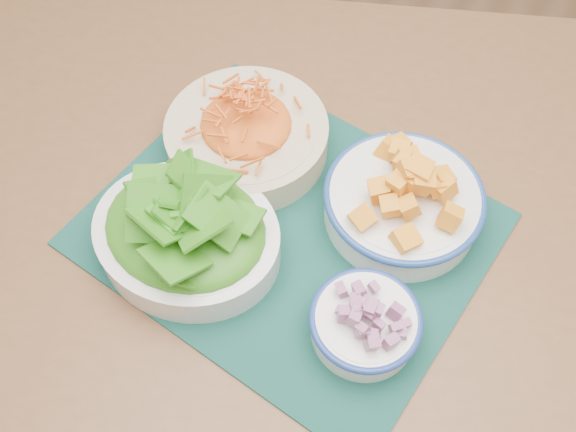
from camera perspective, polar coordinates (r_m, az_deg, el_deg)
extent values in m
cube|color=brown|center=(0.88, 6.16, -1.53)|extent=(1.56, 1.29, 0.04)
cylinder|color=brown|center=(1.51, -18.14, 6.03)|extent=(0.06, 0.06, 0.71)
cube|color=black|center=(0.85, 0.00, -1.16)|extent=(0.54, 0.47, 0.00)
cylinder|color=beige|center=(0.90, -3.66, 6.99)|extent=(0.23, 0.23, 0.05)
ellipsoid|color=orange|center=(0.87, -3.81, 8.72)|extent=(0.20, 0.20, 0.03)
cylinder|color=white|center=(0.85, 10.11, 1.00)|extent=(0.24, 0.24, 0.05)
torus|color=navy|center=(0.83, 10.33, 1.80)|extent=(0.21, 0.21, 0.01)
ellipsoid|color=orange|center=(0.81, 10.61, 2.84)|extent=(0.18, 0.18, 0.04)
ellipsoid|color=#1C670E|center=(0.77, -9.36, -0.13)|extent=(0.21, 0.18, 0.05)
cylinder|color=white|center=(0.77, 6.81, -9.60)|extent=(0.16, 0.16, 0.04)
torus|color=navy|center=(0.75, 6.94, -9.08)|extent=(0.13, 0.13, 0.01)
ellipsoid|color=maroon|center=(0.74, 7.07, -8.59)|extent=(0.11, 0.11, 0.02)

